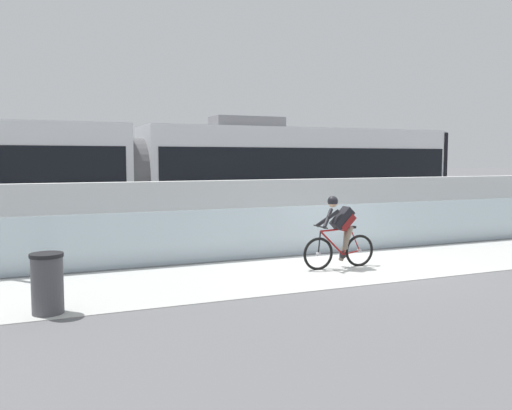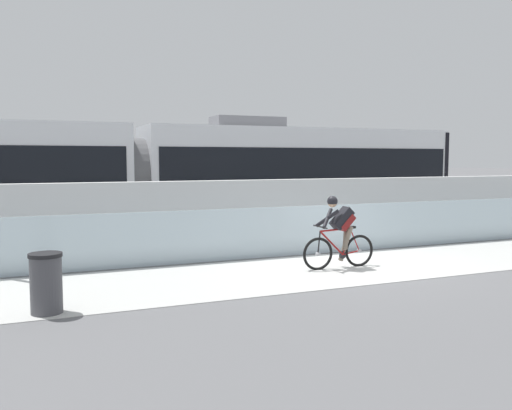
# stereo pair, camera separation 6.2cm
# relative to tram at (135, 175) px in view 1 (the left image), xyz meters

# --- Properties ---
(ground_plane) EXTENTS (200.00, 200.00, 0.00)m
(ground_plane) POSITION_rel_tram_xyz_m (3.65, -6.85, -1.89)
(ground_plane) COLOR slate
(bike_path_deck) EXTENTS (32.00, 3.20, 0.01)m
(bike_path_deck) POSITION_rel_tram_xyz_m (3.65, -6.85, -1.89)
(bike_path_deck) COLOR silver
(bike_path_deck) RESTS_ON ground
(glass_parapet) EXTENTS (32.00, 0.05, 1.23)m
(glass_parapet) POSITION_rel_tram_xyz_m (3.65, -5.00, -1.28)
(glass_parapet) COLOR silver
(glass_parapet) RESTS_ON ground
(concrete_barrier_wall) EXTENTS (32.00, 0.36, 1.83)m
(concrete_barrier_wall) POSITION_rel_tram_xyz_m (3.65, -3.20, -0.98)
(concrete_barrier_wall) COLOR white
(concrete_barrier_wall) RESTS_ON ground
(tram_rail_near) EXTENTS (32.00, 0.08, 0.01)m
(tram_rail_near) POSITION_rel_tram_xyz_m (3.65, -0.72, -1.89)
(tram_rail_near) COLOR #595654
(tram_rail_near) RESTS_ON ground
(tram_rail_far) EXTENTS (32.00, 0.08, 0.01)m
(tram_rail_far) POSITION_rel_tram_xyz_m (3.65, 0.72, -1.89)
(tram_rail_far) COLOR #595654
(tram_rail_far) RESTS_ON ground
(tram) EXTENTS (22.56, 2.54, 3.81)m
(tram) POSITION_rel_tram_xyz_m (0.00, 0.00, 0.00)
(tram) COLOR silver
(tram) RESTS_ON ground
(cyclist_on_bike) EXTENTS (1.77, 0.58, 1.61)m
(cyclist_on_bike) POSITION_rel_tram_xyz_m (3.25, -6.85, -1.11)
(cyclist_on_bike) COLOR black
(cyclist_on_bike) RESTS_ON ground
(trash_bin) EXTENTS (0.51, 0.51, 0.96)m
(trash_bin) POSITION_rel_tram_xyz_m (-2.79, -8.10, -1.41)
(trash_bin) COLOR #47474C
(trash_bin) RESTS_ON ground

